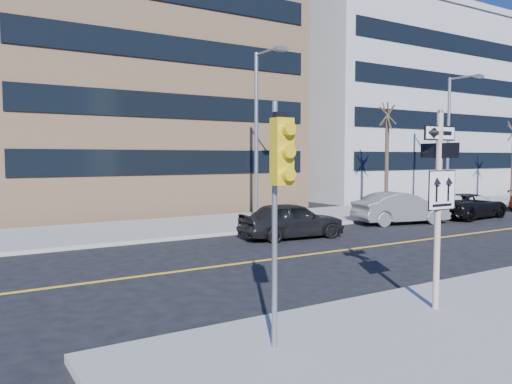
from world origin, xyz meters
TOP-DOWN VIEW (x-y plane):
  - ground at (0.00, 0.00)m, footprint 120.00×120.00m
  - far_sidewalk at (18.00, 12.00)m, footprint 66.00×6.00m
  - road_centerline at (12.00, 4.00)m, footprint 40.00×0.14m
  - sign_pole at (0.00, -2.51)m, footprint 0.92×0.92m
  - traffic_signal at (-4.00, -2.66)m, footprint 0.32×0.45m
  - parked_car_a at (3.24, 7.06)m, footprint 2.17×4.49m
  - parked_car_b at (10.33, 7.78)m, footprint 2.62×4.95m
  - parked_car_c at (15.30, 7.48)m, footprint 2.60×4.94m
  - streetlight_a at (4.00, 10.76)m, footprint 0.55×2.25m
  - streetlight_b at (18.00, 10.76)m, footprint 0.55×2.25m
  - street_tree_west at (13.00, 11.30)m, footprint 1.80×1.80m
  - building_brick at (2.00, 25.00)m, footprint 18.00×18.00m
  - building_grey_mid at (24.00, 24.00)m, footprint 20.00×16.00m
  - building_grey_far at (45.00, 27.00)m, footprint 18.00×18.00m

SIDE VIEW (x-z plane):
  - ground at x=0.00m, z-range 0.00..0.00m
  - road_centerline at x=12.00m, z-range 0.00..0.01m
  - far_sidewalk at x=18.00m, z-range 0.00..0.15m
  - parked_car_c at x=15.30m, z-range 0.00..1.33m
  - parked_car_a at x=3.24m, z-range 0.00..1.48m
  - parked_car_b at x=10.33m, z-range 0.00..1.55m
  - sign_pole at x=0.00m, z-range 0.41..4.47m
  - traffic_signal at x=-4.00m, z-range 1.03..5.03m
  - streetlight_a at x=4.00m, z-range 0.76..8.76m
  - streetlight_b at x=18.00m, z-range 0.76..8.76m
  - street_tree_west at x=13.00m, z-range 2.35..8.70m
  - building_grey_mid at x=24.00m, z-range 0.00..15.00m
  - building_grey_far at x=45.00m, z-range 0.00..16.00m
  - building_brick at x=2.00m, z-range 0.00..18.00m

